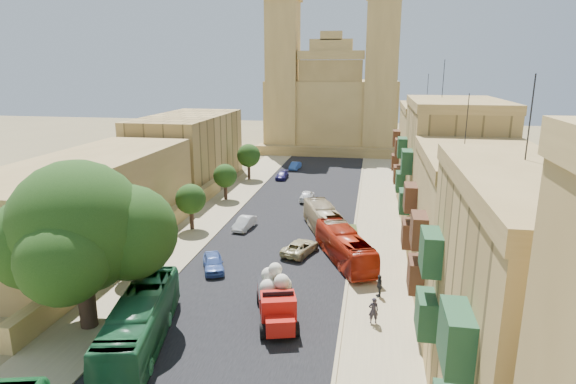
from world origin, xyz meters
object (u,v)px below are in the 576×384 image
(bus_green_north, at_px, (140,322))
(car_white_a, at_px, (245,223))
(bus_cream_east, at_px, (325,221))
(street_tree_d, at_px, (249,156))
(olive_pickup, at_px, (346,243))
(pedestrian_a, at_px, (373,310))
(car_blue_b, at_px, (295,166))
(red_truck, at_px, (276,297))
(street_tree_a, at_px, (136,234))
(car_cream, at_px, (300,247))
(church, at_px, (333,103))
(pedestrian_c, at_px, (379,286))
(car_dkblue, at_px, (282,175))
(car_blue_a, at_px, (213,263))
(street_tree_b, at_px, (191,199))
(bus_red_east, at_px, (345,247))
(ficus_tree, at_px, (80,232))
(street_tree_c, at_px, (225,176))
(car_white_b, at_px, (307,196))

(bus_green_north, relative_size, car_white_a, 2.93)
(car_white_a, bearing_deg, bus_cream_east, 7.75)
(street_tree_d, distance_m, olive_pickup, 32.61)
(pedestrian_a, bearing_deg, car_blue_b, -87.07)
(red_truck, bearing_deg, street_tree_a, 158.65)
(car_cream, bearing_deg, church, -69.31)
(pedestrian_c, bearing_deg, car_dkblue, -171.98)
(church, height_order, pedestrian_a, church)
(olive_pickup, height_order, car_cream, olive_pickup)
(bus_green_north, relative_size, car_blue_a, 2.83)
(red_truck, distance_m, bus_green_north, 8.86)
(church, height_order, street_tree_a, church)
(street_tree_a, relative_size, pedestrian_c, 3.11)
(street_tree_a, bearing_deg, car_blue_b, 82.54)
(street_tree_b, relative_size, car_blue_a, 1.21)
(street_tree_b, height_order, bus_red_east, street_tree_b)
(street_tree_d, bearing_deg, ficus_tree, -89.22)
(street_tree_c, xyz_separation_m, street_tree_d, (0.00, 12.00, 0.52))
(car_cream, xyz_separation_m, car_white_b, (-1.88, 18.14, 0.05))
(bus_red_east, relative_size, bus_cream_east, 0.99)
(street_tree_d, relative_size, pedestrian_a, 2.92)
(pedestrian_c, bearing_deg, car_white_b, -173.84)
(car_blue_a, distance_m, pedestrian_a, 14.84)
(car_dkblue, bearing_deg, car_blue_b, 84.09)
(street_tree_c, height_order, car_blue_b, street_tree_c)
(street_tree_a, distance_m, street_tree_b, 12.00)
(car_dkblue, bearing_deg, street_tree_c, -110.92)
(street_tree_a, bearing_deg, bus_green_north, -62.27)
(street_tree_d, relative_size, car_cream, 1.18)
(olive_pickup, distance_m, car_blue_b, 37.91)
(pedestrian_c, bearing_deg, car_white_a, -146.86)
(bus_cream_east, height_order, car_white_b, bus_cream_east)
(car_white_a, height_order, car_cream, car_white_a)
(street_tree_b, height_order, pedestrian_a, street_tree_b)
(street_tree_a, relative_size, car_white_b, 1.33)
(car_blue_a, relative_size, pedestrian_c, 2.33)
(street_tree_b, relative_size, pedestrian_c, 2.82)
(car_blue_a, xyz_separation_m, car_white_a, (-0.22, 10.91, -0.05))
(car_blue_a, bearing_deg, street_tree_d, 76.58)
(bus_green_north, xyz_separation_m, car_white_a, (0.47, 22.53, -0.95))
(street_tree_c, height_order, car_white_a, street_tree_c)
(street_tree_d, height_order, pedestrian_a, street_tree_d)
(street_tree_c, distance_m, car_dkblue, 14.07)
(street_tree_c, height_order, olive_pickup, street_tree_c)
(church, bearing_deg, street_tree_b, -100.38)
(ficus_tree, distance_m, car_white_a, 22.35)
(street_tree_c, bearing_deg, car_white_a, -63.51)
(street_tree_a, bearing_deg, car_white_b, 67.36)
(street_tree_a, height_order, car_white_a, street_tree_a)
(red_truck, bearing_deg, ficus_tree, -165.58)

